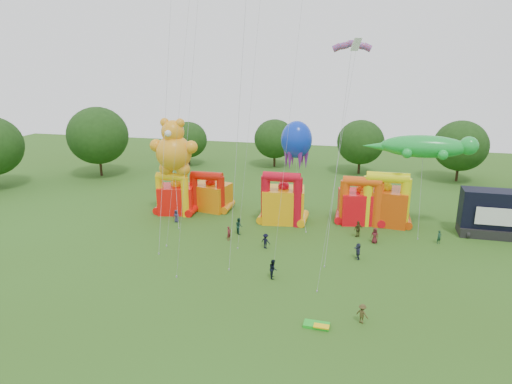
% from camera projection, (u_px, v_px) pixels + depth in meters
% --- Properties ---
extents(ground, '(160.00, 160.00, 0.00)m').
position_uv_depth(ground, '(236.00, 343.00, 33.37)').
color(ground, '#315217').
rests_on(ground, ground).
extents(tree_ring, '(120.76, 122.84, 12.07)m').
position_uv_depth(tree_ring, '(221.00, 260.00, 32.41)').
color(tree_ring, '#352314').
rests_on(tree_ring, ground).
extents(bouncy_castle_0, '(5.19, 4.49, 5.79)m').
position_uv_depth(bouncy_castle_0, '(176.00, 197.00, 60.78)').
color(bouncy_castle_0, red).
rests_on(bouncy_castle_0, ground).
extents(bouncy_castle_1, '(5.56, 4.82, 5.60)m').
position_uv_depth(bouncy_castle_1, '(210.00, 194.00, 62.13)').
color(bouncy_castle_1, orange).
rests_on(bouncy_castle_1, ground).
extents(bouncy_castle_2, '(5.64, 4.76, 6.76)m').
position_uv_depth(bouncy_castle_2, '(283.00, 202.00, 57.34)').
color(bouncy_castle_2, '#F3A10C').
rests_on(bouncy_castle_2, ground).
extents(bouncy_castle_3, '(5.96, 5.16, 6.22)m').
position_uv_depth(bouncy_castle_3, '(361.00, 204.00, 57.31)').
color(bouncy_castle_3, red).
rests_on(bouncy_castle_3, ground).
extents(bouncy_castle_4, '(6.19, 5.24, 6.92)m').
position_uv_depth(bouncy_castle_4, '(385.00, 203.00, 56.79)').
color(bouncy_castle_4, '#D2450B').
rests_on(bouncy_castle_4, ground).
extents(stage_trailer, '(8.74, 3.44, 5.50)m').
position_uv_depth(stage_trailer, '(500.00, 214.00, 52.69)').
color(stage_trailer, black).
rests_on(stage_trailer, ground).
extents(teddy_bear_kite, '(6.40, 7.01, 12.92)m').
position_uv_depth(teddy_bear_kite, '(175.00, 166.00, 57.66)').
color(teddy_bear_kite, orange).
rests_on(teddy_bear_kite, ground).
extents(gecko_kite, '(12.89, 6.07, 11.57)m').
position_uv_depth(gecko_kite, '(423.00, 151.00, 53.07)').
color(gecko_kite, green).
rests_on(gecko_kite, ground).
extents(octopus_kite, '(4.47, 8.86, 12.45)m').
position_uv_depth(octopus_kite, '(299.00, 173.00, 57.58)').
color(octopus_kite, '#0D30C7').
rests_on(octopus_kite, ground).
extents(parafoil_kites, '(24.74, 14.17, 29.35)m').
position_uv_depth(parafoil_kites, '(211.00, 122.00, 48.57)').
color(parafoil_kites, red).
rests_on(parafoil_kites, ground).
extents(diamond_kites, '(19.89, 14.47, 36.13)m').
position_uv_depth(diamond_kites, '(243.00, 106.00, 44.40)').
color(diamond_kites, red).
rests_on(diamond_kites, ground).
extents(folded_kite_bundle, '(2.03, 1.16, 0.31)m').
position_uv_depth(folded_kite_bundle, '(317.00, 325.00, 35.33)').
color(folded_kite_bundle, green).
rests_on(folded_kite_bundle, ground).
extents(spectator_0, '(0.82, 0.56, 1.62)m').
position_uv_depth(spectator_0, '(176.00, 216.00, 57.64)').
color(spectator_0, '#292945').
rests_on(spectator_0, ground).
extents(spectator_1, '(0.59, 0.70, 1.64)m').
position_uv_depth(spectator_1, '(229.00, 233.00, 51.95)').
color(spectator_1, maroon).
rests_on(spectator_1, ground).
extents(spectator_2, '(1.16, 1.20, 1.95)m').
position_uv_depth(spectator_2, '(239.00, 226.00, 53.79)').
color(spectator_2, '#183C2C').
rests_on(spectator_2, ground).
extents(spectator_3, '(1.25, 0.99, 1.69)m').
position_uv_depth(spectator_3, '(266.00, 241.00, 49.70)').
color(spectator_3, black).
rests_on(spectator_3, ground).
extents(spectator_4, '(1.17, 1.09, 1.93)m').
position_uv_depth(spectator_4, '(358.00, 229.00, 52.83)').
color(spectator_4, '#3E3A19').
rests_on(spectator_4, ground).
extents(spectator_5, '(0.93, 1.69, 1.74)m').
position_uv_depth(spectator_5, '(358.00, 251.00, 47.05)').
color(spectator_5, '#24293C').
rests_on(spectator_5, ground).
extents(spectator_6, '(1.00, 0.82, 1.78)m').
position_uv_depth(spectator_6, '(375.00, 236.00, 51.11)').
color(spectator_6, '#52171C').
rests_on(spectator_6, ground).
extents(spectator_7, '(0.66, 0.62, 1.52)m').
position_uv_depth(spectator_7, '(439.00, 237.00, 51.01)').
color(spectator_7, '#183D28').
rests_on(spectator_7, ground).
extents(spectator_8, '(0.90, 1.04, 1.86)m').
position_uv_depth(spectator_8, '(273.00, 269.00, 42.99)').
color(spectator_8, black).
rests_on(spectator_8, ground).
extents(spectator_9, '(1.21, 1.06, 1.62)m').
position_uv_depth(spectator_9, '(362.00, 314.00, 35.66)').
color(spectator_9, '#443A1B').
rests_on(spectator_9, ground).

